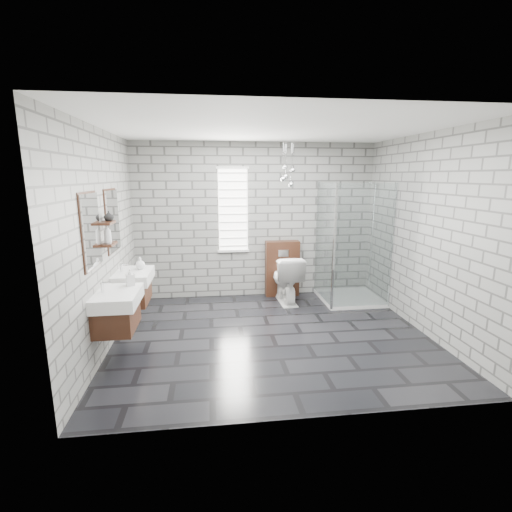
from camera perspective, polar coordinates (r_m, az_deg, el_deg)
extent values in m
cube|color=black|center=(5.20, 2.45, -12.13)|extent=(4.20, 3.60, 0.02)
cube|color=white|center=(4.77, 2.76, 19.17)|extent=(4.20, 3.60, 0.02)
cube|color=gray|center=(6.57, -0.06, 5.39)|extent=(4.20, 0.02, 2.70)
cube|color=gray|center=(3.07, 8.27, -2.68)|extent=(4.20, 0.02, 2.70)
cube|color=gray|center=(4.91, -22.50, 2.12)|extent=(0.02, 3.60, 2.70)
cube|color=gray|center=(5.55, 24.62, 3.02)|extent=(0.02, 3.60, 2.70)
cube|color=#412214|center=(4.59, -20.61, -8.76)|extent=(0.42, 0.62, 0.30)
cube|color=silver|center=(4.54, -18.16, -8.42)|extent=(0.02, 0.35, 0.01)
cube|color=white|center=(4.51, -20.52, -6.08)|extent=(0.47, 0.70, 0.15)
cylinder|color=silver|center=(4.51, -22.56, -4.45)|extent=(0.04, 0.04, 0.12)
cylinder|color=silver|center=(4.49, -22.00, -3.84)|extent=(0.10, 0.02, 0.02)
cube|color=white|center=(4.40, -24.02, 3.57)|extent=(0.03, 0.55, 0.80)
cube|color=#412214|center=(4.40, -24.17, 3.56)|extent=(0.01, 0.59, 0.84)
cube|color=#412214|center=(5.44, -18.40, -5.32)|extent=(0.42, 0.62, 0.30)
cube|color=silver|center=(5.40, -16.34, -4.99)|extent=(0.02, 0.35, 0.01)
cube|color=white|center=(5.38, -18.30, -3.02)|extent=(0.47, 0.70, 0.15)
cylinder|color=silver|center=(5.38, -20.02, -1.66)|extent=(0.04, 0.04, 0.12)
cylinder|color=silver|center=(5.36, -19.54, -1.13)|extent=(0.10, 0.02, 0.02)
cube|color=white|center=(5.28, -21.18, 5.08)|extent=(0.03, 0.55, 0.80)
cube|color=#412214|center=(5.29, -21.31, 5.07)|extent=(0.01, 0.59, 0.84)
cube|color=#412214|center=(4.85, -21.71, 1.70)|extent=(0.14, 0.30, 0.03)
cube|color=#412214|center=(4.81, -21.95, 4.75)|extent=(0.14, 0.30, 0.03)
cube|color=white|center=(6.49, -3.57, 7.06)|extent=(0.50, 0.02, 1.40)
cube|color=white|center=(6.45, -3.64, 13.43)|extent=(0.56, 0.04, 0.04)
cube|color=white|center=(6.58, -3.47, 0.79)|extent=(0.56, 0.04, 0.04)
cube|color=white|center=(6.56, -3.48, 1.55)|extent=(0.48, 0.01, 0.02)
cube|color=white|center=(6.53, -3.50, 2.76)|extent=(0.48, 0.01, 0.02)
cube|color=white|center=(6.51, -3.51, 3.97)|extent=(0.48, 0.01, 0.02)
cube|color=white|center=(6.49, -3.53, 5.19)|extent=(0.48, 0.01, 0.02)
cube|color=white|center=(6.48, -3.55, 6.42)|extent=(0.48, 0.01, 0.02)
cube|color=white|center=(6.46, -3.56, 7.66)|extent=(0.48, 0.01, 0.02)
cube|color=white|center=(6.45, -3.58, 8.90)|extent=(0.48, 0.01, 0.02)
cube|color=white|center=(6.45, -3.60, 10.14)|extent=(0.48, 0.01, 0.02)
cube|color=white|center=(6.44, -3.61, 11.38)|extent=(0.48, 0.01, 0.03)
cube|color=white|center=(6.44, -3.63, 12.63)|extent=(0.48, 0.01, 0.03)
cube|color=#412214|center=(6.69, 4.04, -1.92)|extent=(0.60, 0.20, 1.00)
cube|color=silver|center=(6.52, 4.25, 0.41)|extent=(0.18, 0.01, 0.12)
cube|color=white|center=(6.76, 14.15, -6.26)|extent=(1.00, 1.00, 0.06)
cube|color=silver|center=(6.08, 16.29, 1.29)|extent=(1.00, 0.01, 2.00)
cube|color=silver|center=(6.36, 10.50, 2.04)|extent=(0.01, 1.00, 2.00)
cube|color=silver|center=(5.90, 11.92, 1.20)|extent=(0.03, 0.03, 2.00)
cube|color=silver|center=(6.28, 20.31, 1.36)|extent=(0.03, 0.03, 2.00)
cylinder|color=silver|center=(6.87, 17.45, 3.02)|extent=(0.02, 0.02, 1.80)
cylinder|color=silver|center=(6.76, 17.32, 10.73)|extent=(0.14, 0.14, 0.02)
sphere|color=silver|center=(6.06, 4.18, 11.74)|extent=(0.09, 0.09, 0.09)
cylinder|color=silver|center=(6.07, 4.23, 14.86)|extent=(0.01, 0.01, 0.57)
sphere|color=silver|center=(6.13, 5.37, 10.89)|extent=(0.09, 0.09, 0.09)
cylinder|color=silver|center=(6.13, 5.45, 14.40)|extent=(0.01, 0.01, 0.66)
sphere|color=silver|center=(6.25, 4.46, 13.47)|extent=(0.09, 0.09, 0.09)
cylinder|color=silver|center=(6.26, 4.49, 15.64)|extent=(0.01, 0.01, 0.38)
sphere|color=silver|center=(6.19, 4.58, 12.10)|extent=(0.09, 0.09, 0.09)
cylinder|color=silver|center=(6.20, 4.63, 14.98)|extent=(0.01, 0.01, 0.53)
sphere|color=silver|center=(6.20, 5.62, 12.98)|extent=(0.09, 0.09, 0.09)
cylinder|color=silver|center=(6.21, 5.67, 15.40)|extent=(0.01, 0.01, 0.44)
imported|color=white|center=(6.37, 4.66, -3.50)|extent=(0.50, 0.83, 0.82)
imported|color=#B2B2B2|center=(4.66, -18.79, -3.09)|extent=(0.12, 0.12, 0.21)
imported|color=#B2B2B2|center=(5.42, -17.39, -1.08)|extent=(0.15, 0.15, 0.17)
imported|color=#B2B2B2|center=(4.77, -21.88, 3.15)|extent=(0.10, 0.10, 0.23)
imported|color=#B2B2B2|center=(4.86, -21.72, 5.75)|extent=(0.12, 0.12, 0.12)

